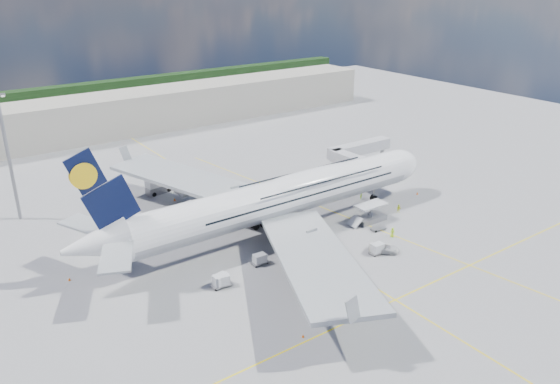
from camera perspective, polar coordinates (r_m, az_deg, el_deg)
ground at (r=99.09m, az=3.48°, el=-6.03°), size 300.00×300.00×0.00m
taxi_line_main at (r=99.09m, az=3.48°, el=-6.03°), size 0.25×220.00×0.01m
taxi_line_cross at (r=86.71m, az=11.94°, el=-10.97°), size 120.00×0.25×0.01m
taxi_line_diag at (r=114.12m, az=5.81°, el=-2.16°), size 14.16×99.06×0.01m
airliner at (r=103.48m, az=0.21°, el=-0.52°), size 77.26×79.15×23.71m
jet_bridge at (r=129.23m, az=8.04°, el=3.92°), size 18.80×12.10×8.50m
cargo_loader at (r=110.72m, az=9.35°, el=-2.43°), size 8.53×3.20×3.67m
light_mast at (r=118.39m, az=-26.50°, el=3.31°), size 3.00×0.70×25.50m
terminal at (r=176.50m, az=-16.37°, el=7.85°), size 180.00×16.00×12.00m
tree_line at (r=232.42m, az=-10.85°, el=11.09°), size 160.00×6.00×8.00m
dolly_row_a at (r=93.91m, az=-2.13°, el=-7.00°), size 2.97×1.65×1.85m
dolly_row_b at (r=88.03m, az=-6.13°, el=-9.18°), size 3.53×2.30×2.07m
dolly_row_c at (r=91.09m, az=3.63°, el=-7.91°), size 3.54×2.09×2.15m
dolly_back at (r=88.18m, az=-6.21°, el=-9.13°), size 3.55×2.44×2.05m
dolly_nose_far at (r=107.73m, az=10.22°, el=-3.74°), size 3.28×2.13×0.45m
dolly_nose_near at (r=98.67m, az=10.14°, el=-5.81°), size 3.08×1.69×1.93m
baggage_tug at (r=87.61m, az=5.73°, el=-9.64°), size 2.66×1.41×1.60m
catering_truck_inner at (r=110.11m, az=-9.48°, el=-2.25°), size 6.97×3.99×3.91m
catering_truck_outer at (r=125.98m, az=-12.58°, el=0.60°), size 6.29×3.18×3.59m
service_van at (r=99.53m, az=10.75°, el=-5.79°), size 5.46×5.65×1.50m
crew_nose at (r=121.23m, az=8.48°, el=-0.31°), size 0.84×0.80×1.93m
crew_loader at (r=115.78m, az=12.31°, el=-1.71°), size 1.13×1.15×1.87m
crew_wing at (r=88.13m, az=5.85°, el=-9.24°), size 0.54×1.16×1.93m
crew_van at (r=105.10m, az=11.67°, el=-4.16°), size 0.89×1.09×1.93m
crew_tug at (r=93.68m, az=4.57°, el=-7.19°), size 1.36×1.08×1.84m
cone_nose at (r=126.53m, az=14.15°, el=-0.12°), size 0.46×0.46×0.58m
cone_wing_left_inner at (r=113.62m, az=-11.31°, el=-2.44°), size 0.50×0.50×0.64m
cone_wing_left_outer at (r=121.56m, az=-10.95°, el=-0.77°), size 0.46×0.46×0.59m
cone_wing_right_inner at (r=94.60m, az=1.87°, el=-7.25°), size 0.49×0.49×0.62m
cone_wing_right_outer at (r=77.33m, az=2.42°, el=-14.78°), size 0.38×0.38×0.48m
cone_tail at (r=95.85m, az=-21.16°, el=-8.48°), size 0.44×0.44×0.56m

